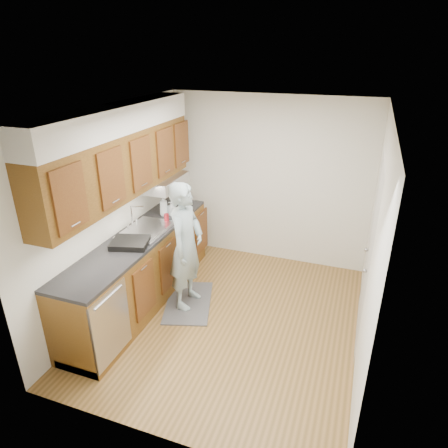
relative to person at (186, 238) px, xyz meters
name	(u,v)px	position (x,y,z in m)	size (l,w,h in m)	color
floor	(230,319)	(0.62, -0.14, -0.95)	(3.50, 3.50, 0.00)	olive
ceiling	(231,111)	(0.62, -0.14, 1.55)	(3.50, 3.50, 0.00)	white
wall_left	(115,210)	(-0.88, -0.14, 0.30)	(0.02, 3.50, 2.50)	silver
wall_right	(373,248)	(2.12, -0.14, 0.30)	(0.02, 3.50, 2.50)	silver
wall_back	(268,181)	(0.62, 1.61, 0.30)	(3.00, 0.02, 2.50)	silver
counter	(141,268)	(-0.58, -0.14, -0.46)	(0.64, 2.80, 1.30)	brown
upper_cabinets	(123,154)	(-0.72, -0.09, 1.00)	(0.47, 2.80, 1.21)	brown
closet_door	(369,254)	(2.10, 0.16, 0.08)	(0.02, 1.22, 2.05)	silver
floor_mat	(189,302)	(0.00, 0.00, -0.94)	(0.56, 0.96, 0.02)	#555557
person	(186,238)	(0.00, 0.00, 0.00)	(0.66, 0.44, 1.86)	#94ADB5
soap_bottle_a	(164,205)	(-0.59, 0.57, 0.14)	(0.12, 0.12, 0.30)	silver
soap_bottle_b	(171,208)	(-0.50, 0.62, 0.09)	(0.09, 0.09, 0.19)	silver
soda_can	(167,218)	(-0.45, 0.37, 0.05)	(0.06, 0.06, 0.12)	#AF1E29
dish_rack	(130,243)	(-0.54, -0.39, 0.03)	(0.42, 0.35, 0.07)	black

